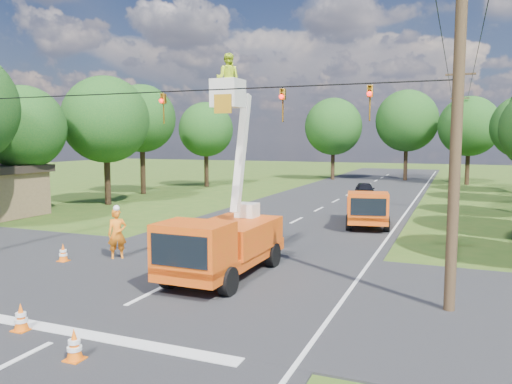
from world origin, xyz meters
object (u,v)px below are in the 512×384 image
at_px(traffic_cone_1, 74,345).
at_px(pole_right_mid, 458,133).
at_px(pole_right_near, 457,125).
at_px(tree_left_e, 142,119).
at_px(ground_worker, 117,234).
at_px(traffic_cone_6, 371,214).
at_px(traffic_cone_0, 21,318).
at_px(second_truck, 367,207).
at_px(tree_left_c, 23,128).
at_px(distant_car, 365,190).
at_px(traffic_cone_2, 268,241).
at_px(tree_far_a, 333,127).
at_px(tree_far_b, 407,121).
at_px(pole_right_far, 458,136).
at_px(tree_far_c, 469,126).
at_px(tree_left_f, 206,130).
at_px(traffic_cone_3, 63,253).
at_px(bucket_truck, 223,232).
at_px(tree_left_d, 106,120).

distance_m(traffic_cone_1, pole_right_mid, 27.79).
distance_m(pole_right_near, tree_left_e, 33.56).
xyz_separation_m(ground_worker, traffic_cone_6, (7.78, 13.37, -0.65)).
height_order(traffic_cone_0, traffic_cone_1, same).
bearing_deg(second_truck, traffic_cone_1, -109.48).
distance_m(ground_worker, pole_right_mid, 22.57).
bearing_deg(traffic_cone_1, tree_left_c, 138.91).
height_order(tree_left_c, tree_left_e, tree_left_e).
bearing_deg(distant_car, tree_left_e, 178.81).
bearing_deg(traffic_cone_1, traffic_cone_2, 90.14).
bearing_deg(tree_left_c, second_truck, 10.31).
height_order(distant_car, tree_far_a, tree_far_a).
xyz_separation_m(traffic_cone_1, tree_far_b, (1.87, 51.37, 6.45)).
relative_size(pole_right_near, tree_far_a, 1.05).
height_order(ground_worker, tree_left_c, tree_left_c).
relative_size(distant_car, pole_right_mid, 0.36).
bearing_deg(distant_car, pole_right_near, -89.95).
bearing_deg(tree_left_e, tree_far_a, 60.67).
xyz_separation_m(pole_right_far, tree_far_a, (-13.50, 3.00, 1.08)).
bearing_deg(traffic_cone_0, tree_far_b, 85.17).
bearing_deg(traffic_cone_6, tree_left_c, -163.93).
distance_m(ground_worker, traffic_cone_6, 15.48).
relative_size(traffic_cone_0, pole_right_mid, 0.07).
relative_size(pole_right_mid, tree_far_c, 1.09).
height_order(pole_right_near, tree_left_f, pole_right_near).
bearing_deg(pole_right_mid, pole_right_far, 90.00).
bearing_deg(distant_car, traffic_cone_3, -119.76).
relative_size(tree_far_a, tree_far_c, 1.04).
distance_m(traffic_cone_0, pole_right_mid, 27.77).
bearing_deg(tree_far_a, pole_right_mid, -59.59).
bearing_deg(traffic_cone_2, tree_far_a, 99.21).
bearing_deg(distant_car, bucket_truck, -105.36).
xyz_separation_m(ground_worker, tree_left_e, (-12.99, 20.47, 5.49)).
distance_m(second_truck, traffic_cone_2, 7.98).
xyz_separation_m(second_truck, traffic_cone_6, (-0.12, 2.15, -0.70)).
height_order(ground_worker, tree_far_c, tree_far_c).
xyz_separation_m(distant_car, pole_right_near, (6.87, -26.38, 4.48)).
bearing_deg(distant_car, traffic_cone_0, -109.73).
bearing_deg(tree_left_f, traffic_cone_1, -66.35).
bearing_deg(traffic_cone_0, bucket_truck, 67.74).
distance_m(bucket_truck, tree_left_e, 28.41).
bearing_deg(distant_car, second_truck, -94.29).
bearing_deg(ground_worker, tree_far_b, 38.60).
height_order(distant_car, pole_right_mid, pole_right_mid).
bearing_deg(tree_left_d, pole_right_far, 46.77).
relative_size(traffic_cone_0, tree_far_a, 0.07).
distance_m(traffic_cone_0, tree_left_f, 38.42).
bearing_deg(tree_far_b, tree_left_e, -130.72).
bearing_deg(traffic_cone_6, tree_far_c, 78.48).
bearing_deg(traffic_cone_0, tree_left_e, 119.40).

